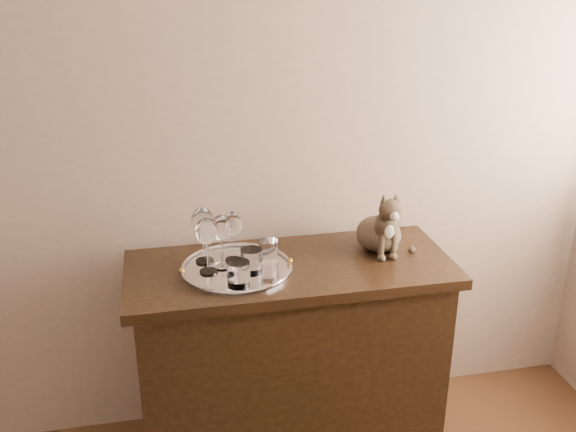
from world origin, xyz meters
name	(u,v)px	position (x,y,z in m)	size (l,w,h in m)	color
wall_back	(112,119)	(0.00, 2.25, 1.35)	(4.00, 0.10, 2.70)	tan
sideboard	(290,362)	(0.60, 1.94, 0.42)	(1.20, 0.50, 0.85)	black
tray	(237,269)	(0.40, 1.93, 0.85)	(0.40, 0.40, 0.01)	silver
wine_glass_a	(203,235)	(0.29, 2.01, 0.96)	(0.08, 0.08, 0.21)	silver
wine_glass_b	(232,236)	(0.40, 2.00, 0.95)	(0.07, 0.07, 0.19)	white
wine_glass_c	(207,246)	(0.30, 1.92, 0.96)	(0.08, 0.08, 0.21)	white
wine_glass_d	(222,241)	(0.35, 1.96, 0.96)	(0.08, 0.08, 0.20)	white
tumbler_a	(251,261)	(0.45, 1.89, 0.90)	(0.08, 0.08, 0.09)	white
tumbler_b	(238,274)	(0.39, 1.80, 0.90)	(0.08, 0.08, 0.09)	white
tumbler_c	(268,251)	(0.52, 1.97, 0.90)	(0.07, 0.07, 0.08)	silver
cat	(379,218)	(0.96, 2.00, 0.98)	(0.26, 0.24, 0.26)	#503B30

